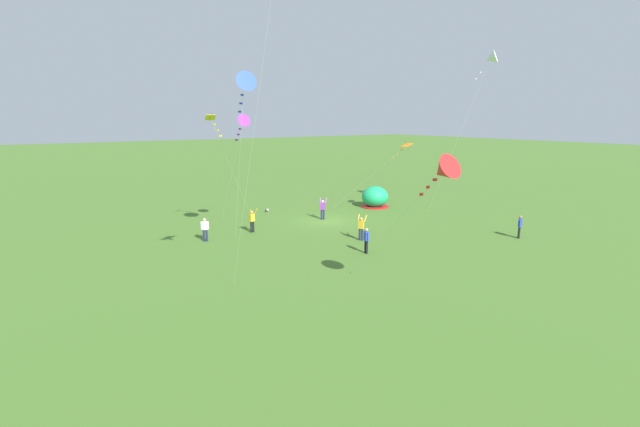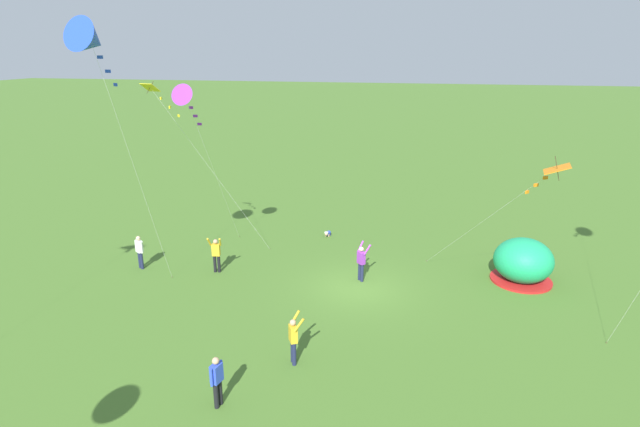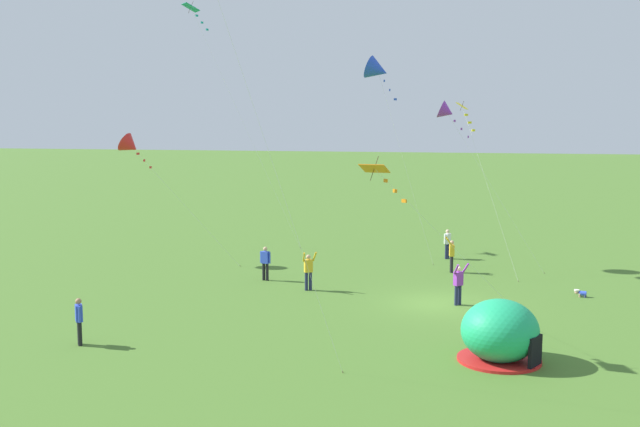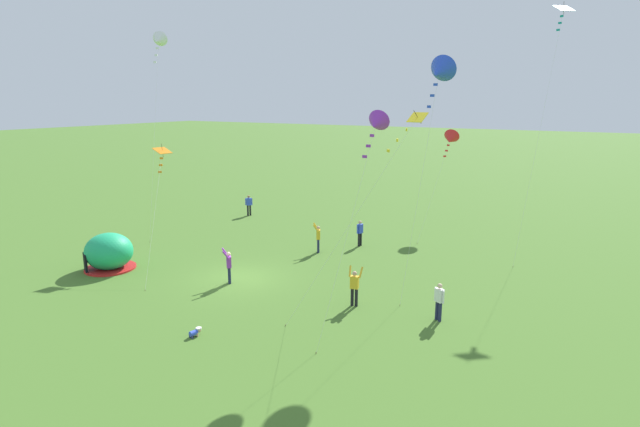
% 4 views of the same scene
% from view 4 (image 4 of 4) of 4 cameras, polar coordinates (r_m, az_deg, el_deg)
% --- Properties ---
extents(ground_plane, '(300.00, 300.00, 0.00)m').
position_cam_4_polar(ground_plane, '(27.63, -9.21, -7.38)').
color(ground_plane, '#477028').
extents(popup_tent, '(2.81, 2.81, 2.10)m').
position_cam_4_polar(popup_tent, '(30.96, -22.99, -4.09)').
color(popup_tent, '#1EAD6B').
rests_on(popup_tent, ground).
extents(toddler_crawling, '(0.32, 0.55, 0.32)m').
position_cam_4_polar(toddler_crawling, '(21.65, -14.06, -13.02)').
color(toddler_crawling, blue).
rests_on(toddler_crawling, ground).
extents(person_center_field, '(0.65, 0.72, 1.89)m').
position_cam_4_polar(person_center_field, '(31.54, -0.22, -2.73)').
color(person_center_field, '#1E2347').
rests_on(person_center_field, ground).
extents(person_flying_kite, '(0.70, 0.71, 1.89)m').
position_cam_4_polar(person_flying_kite, '(26.78, -10.39, -5.82)').
color(person_flying_kite, '#1E2347').
rests_on(person_flying_kite, ground).
extents(person_far_back, '(0.32, 0.58, 1.72)m').
position_cam_4_polar(person_far_back, '(33.05, 4.59, -2.10)').
color(person_far_back, black).
rests_on(person_far_back, ground).
extents(person_strolling, '(0.52, 0.40, 1.72)m').
position_cam_4_polar(person_strolling, '(22.68, 13.45, -9.58)').
color(person_strolling, '#1E2347').
rests_on(person_strolling, ground).
extents(person_arms_raised, '(0.67, 0.53, 1.89)m').
position_cam_4_polar(person_arms_raised, '(23.59, 3.96, -8.25)').
color(person_arms_raised, black).
rests_on(person_arms_raised, ground).
extents(person_watching_sky, '(0.50, 0.41, 1.72)m').
position_cam_4_polar(person_watching_sky, '(42.02, -8.13, 1.06)').
color(person_watching_sky, black).
rests_on(person_watching_sky, ground).
extents(kite_orange, '(4.75, 6.21, 6.85)m').
position_cam_4_polar(kite_orange, '(32.32, -17.63, 6.43)').
color(kite_orange, silver).
rests_on(kite_orange, ground).
extents(kite_teal, '(1.38, 7.97, 15.50)m').
position_cam_4_polar(kite_teal, '(37.01, 25.97, 19.74)').
color(kite_teal, silver).
rests_on(kite_teal, ground).
extents(kite_blue, '(1.44, 4.10, 11.59)m').
position_cam_4_polar(kite_blue, '(25.30, 13.47, 15.46)').
color(kite_blue, silver).
rests_on(kite_blue, ground).
extents(kite_yellow, '(4.82, 3.48, 9.08)m').
position_cam_4_polar(kite_yellow, '(20.62, 10.12, 9.53)').
color(kite_yellow, silver).
rests_on(kite_yellow, ground).
extents(kite_red, '(1.17, 7.07, 7.31)m').
position_cam_4_polar(kite_red, '(39.18, 14.67, 8.25)').
color(kite_red, silver).
rests_on(kite_red, ground).
extents(kite_white, '(2.86, 4.75, 14.24)m').
position_cam_4_polar(kite_white, '(39.08, -17.98, 18.31)').
color(kite_white, silver).
rests_on(kite_white, ground).
extents(kite_purple, '(0.98, 5.80, 9.06)m').
position_cam_4_polar(kite_purple, '(22.14, 6.44, 10.14)').
color(kite_purple, silver).
rests_on(kite_purple, ground).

